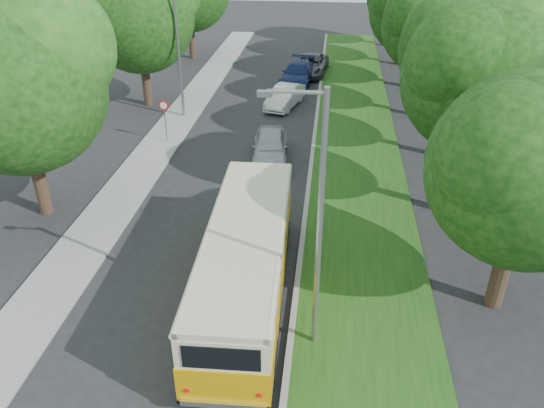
# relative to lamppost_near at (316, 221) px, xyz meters

# --- Properties ---
(ground) EXTENTS (120.00, 120.00, 0.00)m
(ground) POSITION_rel_lamppost_near_xyz_m (-4.21, 2.50, -4.37)
(ground) COLOR #252527
(ground) RESTS_ON ground
(curb) EXTENTS (0.20, 70.00, 0.15)m
(curb) POSITION_rel_lamppost_near_xyz_m (-0.61, 7.50, -4.29)
(curb) COLOR gray
(curb) RESTS_ON ground
(grass_verge) EXTENTS (4.50, 70.00, 0.13)m
(grass_verge) POSITION_rel_lamppost_near_xyz_m (1.74, 7.50, -4.30)
(grass_verge) COLOR #194D14
(grass_verge) RESTS_ON ground
(sidewalk) EXTENTS (2.20, 70.00, 0.12)m
(sidewalk) POSITION_rel_lamppost_near_xyz_m (-9.01, 7.50, -4.31)
(sidewalk) COLOR gray
(sidewalk) RESTS_ON ground
(treeline) EXTENTS (24.27, 41.91, 9.46)m
(treeline) POSITION_rel_lamppost_near_xyz_m (-1.06, 20.49, 1.56)
(treeline) COLOR #332319
(treeline) RESTS_ON ground
(lamppost_near) EXTENTS (1.71, 0.16, 8.00)m
(lamppost_near) POSITION_rel_lamppost_near_xyz_m (0.00, 0.00, 0.00)
(lamppost_near) COLOR gray
(lamppost_near) RESTS_ON ground
(lamppost_far) EXTENTS (1.71, 0.16, 7.50)m
(lamppost_far) POSITION_rel_lamppost_near_xyz_m (-8.91, 18.50, -0.25)
(lamppost_far) COLOR gray
(lamppost_far) RESTS_ON ground
(warning_sign) EXTENTS (0.56, 0.10, 2.50)m
(warning_sign) POSITION_rel_lamppost_near_xyz_m (-8.71, 14.48, -2.66)
(warning_sign) COLOR gray
(warning_sign) RESTS_ON ground
(vintage_bus) EXTENTS (2.83, 9.83, 2.90)m
(vintage_bus) POSITION_rel_lamppost_near_xyz_m (-2.23, 1.82, -2.92)
(vintage_bus) COLOR #E5A507
(vintage_bus) RESTS_ON ground
(car_silver) EXTENTS (2.16, 4.53, 1.50)m
(car_silver) POSITION_rel_lamppost_near_xyz_m (-2.76, 12.87, -3.62)
(car_silver) COLOR #B2B3B7
(car_silver) RESTS_ON ground
(car_white) EXTENTS (2.46, 4.37, 1.36)m
(car_white) POSITION_rel_lamppost_near_xyz_m (-2.76, 21.09, -3.69)
(car_white) COLOR white
(car_white) RESTS_ON ground
(car_blue) EXTENTS (2.65, 5.42, 1.52)m
(car_blue) POSITION_rel_lamppost_near_xyz_m (-2.29, 26.15, -3.61)
(car_blue) COLOR navy
(car_blue) RESTS_ON ground
(car_grey) EXTENTS (2.84, 5.37, 1.44)m
(car_grey) POSITION_rel_lamppost_near_xyz_m (-1.51, 28.75, -3.65)
(car_grey) COLOR #4E5055
(car_grey) RESTS_ON ground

